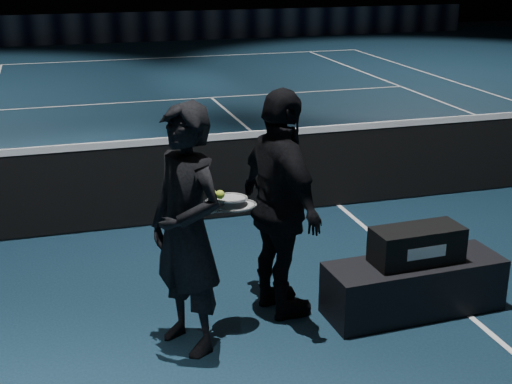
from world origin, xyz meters
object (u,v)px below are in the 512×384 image
at_px(player_bench, 414,286).
at_px(player_a, 187,231).
at_px(racket_upper, 230,198).
at_px(tennis_balls, 216,192).
at_px(racket_bag, 417,245).
at_px(racket_lower, 239,206).
at_px(player_b, 281,206).

height_order(player_bench, player_a, player_a).
relative_size(racket_upper, tennis_balls, 5.67).
bearing_deg(racket_bag, player_a, 177.69).
xyz_separation_m(player_bench, racket_upper, (-1.47, 0.18, 0.84)).
height_order(player_bench, racket_lower, racket_lower).
distance_m(racket_bag, tennis_balls, 1.70).
relative_size(racket_bag, player_a, 0.40).
relative_size(player_bench, racket_bag, 2.00).
bearing_deg(racket_upper, racket_bag, -31.20).
relative_size(racket_bag, tennis_balls, 6.03).
bearing_deg(racket_lower, player_bench, -26.69).
bearing_deg(racket_lower, player_b, -0.00).
relative_size(racket_lower, racket_upper, 1.00).
distance_m(player_a, racket_upper, 0.43).
height_order(racket_bag, player_a, player_a).
xyz_separation_m(player_b, racket_lower, (-0.37, -0.14, 0.09)).
bearing_deg(racket_bag, player_bench, -2.34).
height_order(player_a, tennis_balls, player_a).
bearing_deg(tennis_balls, player_bench, -3.32).
height_order(player_bench, player_b, player_b).
bearing_deg(tennis_balls, racket_bag, -3.32).
distance_m(racket_bag, player_a, 1.86).
bearing_deg(player_bench, racket_bag, 177.66).
height_order(player_a, racket_lower, player_a).
bearing_deg(player_a, racket_upper, 87.77).
relative_size(racket_bag, player_b, 0.40).
relative_size(player_a, racket_lower, 2.69).
bearing_deg(player_a, tennis_balls, 83.18).
xyz_separation_m(player_bench, racket_bag, (-0.00, 0.00, 0.36)).
bearing_deg(racket_upper, player_b, -9.08).
bearing_deg(player_bench, racket_upper, 170.85).
xyz_separation_m(player_a, racket_upper, (0.36, 0.18, 0.15)).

